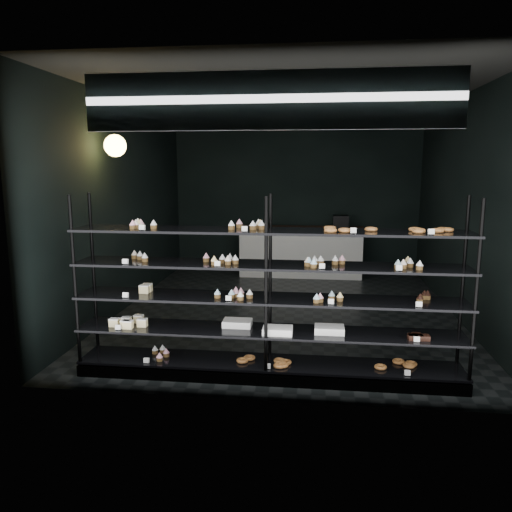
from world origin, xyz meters
name	(u,v)px	position (x,y,z in m)	size (l,w,h in m)	color
room	(287,206)	(0.00, 0.00, 1.60)	(5.01, 6.01, 3.20)	black
display_shelf	(266,319)	(-0.06, -2.45, 0.63)	(4.00, 0.50, 1.91)	black
signage	(269,101)	(0.00, -2.93, 2.75)	(3.30, 0.05, 0.50)	#0D1E43
pendant_lamp	(115,146)	(-2.20, -0.99, 2.45)	(0.28, 0.28, 0.87)	black
service_counter	(301,251)	(0.15, 2.50, 0.50)	(2.49, 0.65, 1.23)	silver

